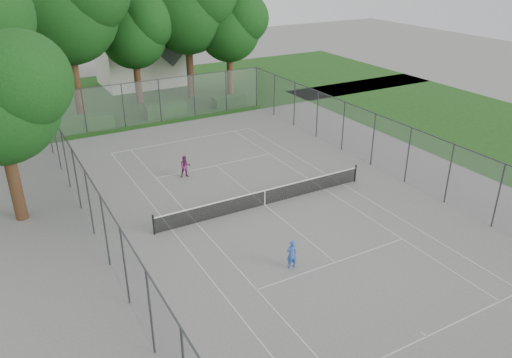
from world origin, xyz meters
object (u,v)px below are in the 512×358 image
girl_player (292,254)px  woman_player (185,167)px  tennis_net (265,197)px  house (141,43)px

girl_player → woman_player: bearing=-84.6°
woman_player → tennis_net: bearing=-56.5°
tennis_net → girl_player: size_ratio=9.24×
girl_player → house: bearing=-94.4°
house → woman_player: bearing=-102.0°
tennis_net → house: 30.38m
tennis_net → woman_player: woman_player is taller
house → tennis_net: bearing=-95.2°
tennis_net → woman_player: (-2.41, 5.68, 0.20)m
house → girl_player: size_ratio=7.55×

